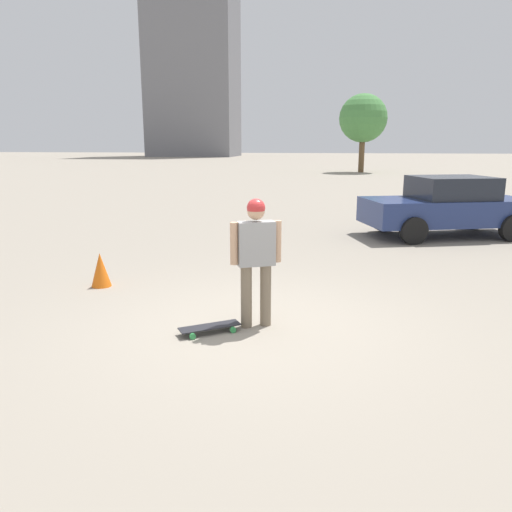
{
  "coord_description": "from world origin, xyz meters",
  "views": [
    {
      "loc": [
        6.0,
        0.94,
        2.3
      ],
      "look_at": [
        0.0,
        0.0,
        0.92
      ],
      "focal_mm": 35.0,
      "sensor_mm": 36.0,
      "label": 1
    }
  ],
  "objects_px": {
    "car_parked_near": "(447,206)",
    "traffic_cone": "(101,270)",
    "skateboard": "(210,327)",
    "person": "(256,252)"
  },
  "relations": [
    {
      "from": "person",
      "to": "skateboard",
      "type": "distance_m",
      "value": 1.1
    },
    {
      "from": "person",
      "to": "traffic_cone",
      "type": "relative_size",
      "value": 2.94
    },
    {
      "from": "person",
      "to": "traffic_cone",
      "type": "distance_m",
      "value": 3.2
    },
    {
      "from": "traffic_cone",
      "to": "skateboard",
      "type": "bearing_deg",
      "value": 52.65
    },
    {
      "from": "person",
      "to": "traffic_cone",
      "type": "height_order",
      "value": "person"
    },
    {
      "from": "skateboard",
      "to": "car_parked_near",
      "type": "bearing_deg",
      "value": -153.46
    },
    {
      "from": "person",
      "to": "traffic_cone",
      "type": "xyz_separation_m",
      "value": [
        -1.4,
        -2.79,
        -0.7
      ]
    },
    {
      "from": "skateboard",
      "to": "person",
      "type": "bearing_deg",
      "value": 178.51
    },
    {
      "from": "skateboard",
      "to": "car_parked_near",
      "type": "xyz_separation_m",
      "value": [
        -7.32,
        4.27,
        0.69
      ]
    },
    {
      "from": "car_parked_near",
      "to": "traffic_cone",
      "type": "height_order",
      "value": "car_parked_near"
    }
  ]
}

